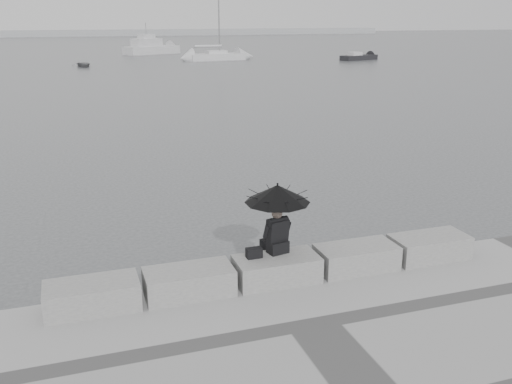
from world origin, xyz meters
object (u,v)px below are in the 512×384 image
object	(u,v)px
sailboat_right	(216,56)
dinghy	(83,64)
small_motorboat	(359,57)
seated_person	(278,202)
motor_cruiser	(152,48)

from	to	relation	value
sailboat_right	dinghy	bearing A→B (deg)	-169.45
sailboat_right	dinghy	size ratio (longest dim) A/B	4.27
small_motorboat	dinghy	xyz separation A→B (m)	(-33.31, 0.76, -0.06)
dinghy	sailboat_right	bearing A→B (deg)	3.81
dinghy	small_motorboat	bearing A→B (deg)	-13.57
seated_person	motor_cruiser	distance (m)	76.41
seated_person	dinghy	world-z (taller)	seated_person
seated_person	sailboat_right	bearing A→B (deg)	64.32
sailboat_right	seated_person	bearing A→B (deg)	-109.26
seated_person	motor_cruiser	size ratio (longest dim) A/B	0.16
seated_person	small_motorboat	bearing A→B (deg)	48.22
sailboat_right	motor_cruiser	bearing A→B (deg)	106.40
small_motorboat	dinghy	size ratio (longest dim) A/B	1.83
small_motorboat	dinghy	bearing A→B (deg)	159.73
sailboat_right	small_motorboat	distance (m)	17.91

